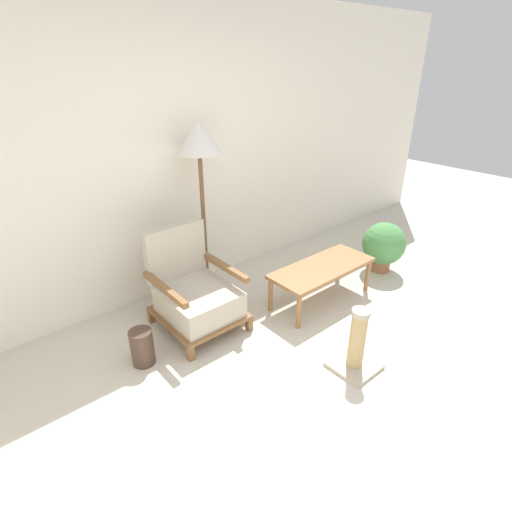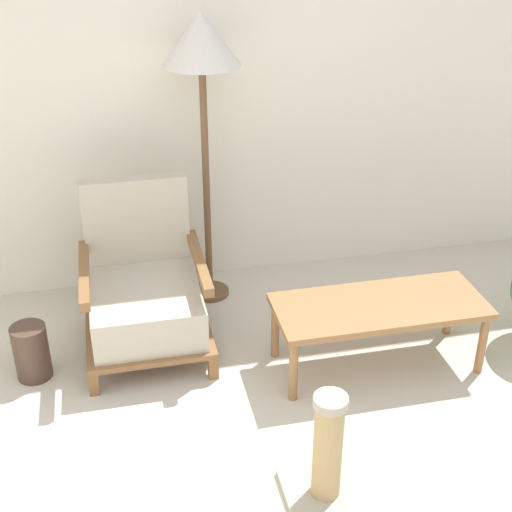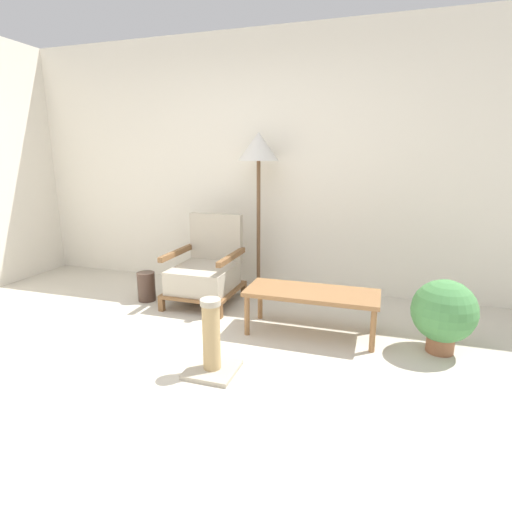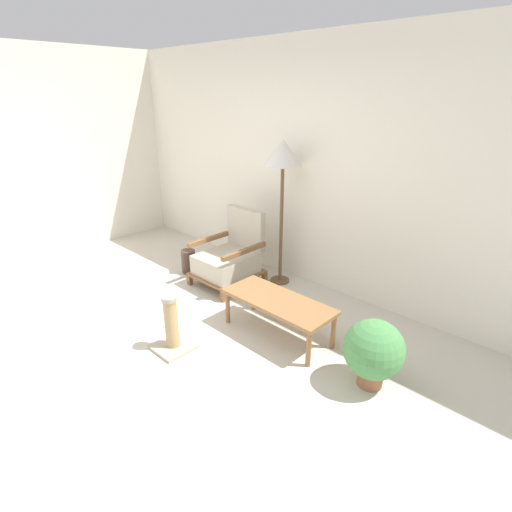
% 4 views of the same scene
% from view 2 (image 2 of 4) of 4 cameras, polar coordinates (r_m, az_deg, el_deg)
% --- Properties ---
extents(wall_back, '(8.00, 0.06, 2.70)m').
position_cam_2_polar(wall_back, '(4.14, -4.67, 15.32)').
color(wall_back, silver).
rests_on(wall_back, ground_plane).
extents(armchair, '(0.65, 0.71, 0.86)m').
position_cam_2_polar(armchair, '(3.82, -8.92, -2.91)').
color(armchair, brown).
rests_on(armchair, ground_plane).
extents(floor_lamp, '(0.41, 0.41, 1.67)m').
position_cam_2_polar(floor_lamp, '(3.83, -4.38, 15.96)').
color(floor_lamp, brown).
rests_on(floor_lamp, ground_plane).
extents(coffee_table, '(1.07, 0.44, 0.37)m').
position_cam_2_polar(coffee_table, '(3.66, 9.85, -4.31)').
color(coffee_table, olive).
rests_on(coffee_table, ground_plane).
extents(vase, '(0.18, 0.18, 0.30)m').
position_cam_2_polar(vase, '(3.79, -17.53, -7.32)').
color(vase, '#473328').
rests_on(vase, ground_plane).
extents(scratching_post, '(0.33, 0.33, 0.52)m').
position_cam_2_polar(scratching_post, '(2.99, 5.70, -16.01)').
color(scratching_post, '#B2A893').
rests_on(scratching_post, ground_plane).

